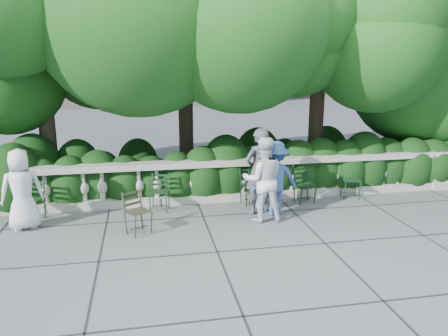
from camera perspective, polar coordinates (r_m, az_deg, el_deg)
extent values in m
plane|color=#55565D|center=(8.73, 1.23, -7.95)|extent=(90.00, 90.00, 0.00)
cube|color=#9E998E|center=(10.37, -0.82, -3.83)|extent=(12.00, 0.32, 0.18)
cube|color=#9E998E|center=(10.14, -0.84, 0.69)|extent=(12.00, 0.36, 0.14)
cube|color=#9E998E|center=(12.57, 26.12, -0.16)|extent=(0.44, 0.44, 1.00)
cylinder|color=#3F3023|center=(11.71, -22.00, 3.82)|extent=(0.40, 0.40, 2.80)
ellipsoid|color=#103B10|center=(11.13, -23.54, 15.03)|extent=(5.28, 5.28, 3.96)
cylinder|color=#3F3023|center=(12.08, -5.01, 6.51)|extent=(0.40, 0.40, 3.40)
ellipsoid|color=#103B10|center=(11.52, -5.03, 19.81)|extent=(6.24, 6.24, 4.68)
cylinder|color=#3F3023|center=(12.29, 11.89, 5.45)|extent=(0.40, 0.40, 3.00)
ellipsoid|color=#103B10|center=(11.76, 13.40, 16.84)|extent=(5.52, 5.52, 4.14)
cylinder|color=#3F3023|center=(14.15, 22.41, 4.97)|extent=(0.40, 0.40, 2.60)
ellipsoid|color=#103B10|center=(13.68, 24.17, 13.39)|extent=(4.80, 4.80, 3.60)
imported|color=white|center=(9.36, -24.91, -2.57)|extent=(0.91, 0.73, 1.61)
imported|color=#46464B|center=(9.38, 4.58, -0.42)|extent=(0.80, 0.66, 1.87)
imported|color=silver|center=(8.95, 5.12, -1.50)|extent=(0.91, 0.73, 1.76)
imported|color=#34579D|center=(9.34, 6.65, -1.37)|extent=(1.10, 0.72, 1.61)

